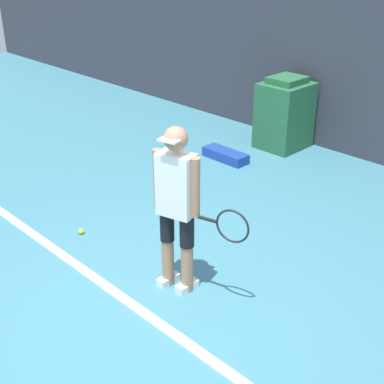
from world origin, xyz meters
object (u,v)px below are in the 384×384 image
object	(u,v)px
tennis_ball	(81,231)
equipment_bag	(225,155)
tennis_player	(178,204)
covered_chair	(285,114)

from	to	relation	value
tennis_ball	equipment_bag	bearing A→B (deg)	96.55
tennis_player	covered_chair	world-z (taller)	tennis_player
tennis_ball	covered_chair	xyz separation A→B (m)	(-0.06, 3.96, 0.52)
tennis_ball	covered_chair	size ratio (longest dim) A/B	0.06
covered_chair	equipment_bag	distance (m)	1.22
equipment_bag	tennis_player	bearing A→B (deg)	-55.78
covered_chair	tennis_player	bearing A→B (deg)	-67.31
tennis_ball	equipment_bag	world-z (taller)	equipment_bag
tennis_player	tennis_ball	xyz separation A→B (m)	(-1.55, -0.10, -0.90)
equipment_bag	covered_chair	bearing A→B (deg)	76.11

